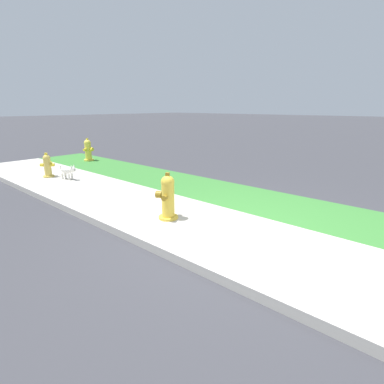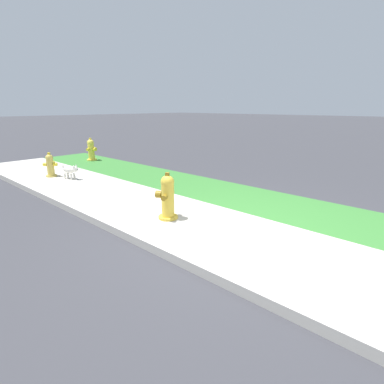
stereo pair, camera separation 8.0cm
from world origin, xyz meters
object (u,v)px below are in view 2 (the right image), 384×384
Objects in this scene: fire_hydrant_at_driveway at (50,165)px; fire_hydrant_near_corner at (91,150)px; small_white_dog at (70,170)px; fire_hydrant_by_grass_verge at (168,197)px.

fire_hydrant_near_corner is at bearing 82.23° from fire_hydrant_at_driveway.
fire_hydrant_at_driveway is 1.29× the size of small_white_dog.
fire_hydrant_at_driveway is 0.70m from small_white_dog.
fire_hydrant_at_driveway reaches higher than small_white_dog.
fire_hydrant_by_grass_verge is 1.03× the size of fire_hydrant_near_corner.
fire_hydrant_near_corner is (-1.47, 2.02, 0.06)m from fire_hydrant_at_driveway.
fire_hydrant_by_grass_verge is at bearing 52.14° from fire_hydrant_near_corner.
small_white_dog is (-3.88, 0.23, -0.14)m from fire_hydrant_by_grass_verge.
fire_hydrant_at_driveway is 2.50m from fire_hydrant_near_corner.
fire_hydrant_at_driveway is at bearing 63.95° from fire_hydrant_by_grass_verge.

